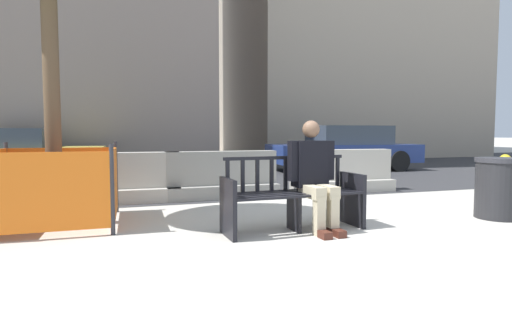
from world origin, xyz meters
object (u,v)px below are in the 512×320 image
at_px(jersey_barrier_right, 342,174).
at_px(car_sedan_mid, 344,148).
at_px(seated_person, 314,173).
at_px(jersey_barrier_left, 119,182).
at_px(construction_fence, 55,184).
at_px(fire_hydrant, 504,181).
at_px(car_taxi_near, 15,155).
at_px(jersey_barrier_centre, 222,179).
at_px(trash_bin, 498,188).
at_px(street_bench, 293,197).

bearing_deg(jersey_barrier_right, car_sedan_mid, 59.56).
xyz_separation_m(seated_person, jersey_barrier_left, (-2.28, 2.71, -0.35)).
relative_size(seated_person, jersey_barrier_right, 0.65).
xyz_separation_m(construction_fence, fire_hydrant, (6.74, -0.53, -0.13)).
xyz_separation_m(jersey_barrier_left, construction_fence, (-0.72, -1.55, 0.18)).
xyz_separation_m(jersey_barrier_left, jersey_barrier_right, (4.23, 0.01, 0.00)).
xyz_separation_m(seated_person, car_taxi_near, (-4.79, 6.73, -0.05)).
relative_size(jersey_barrier_centre, jersey_barrier_left, 1.00).
relative_size(trash_bin, fire_hydrant, 1.01).
bearing_deg(jersey_barrier_right, seated_person, -125.60).
height_order(construction_fence, trash_bin, construction_fence).
distance_m(jersey_barrier_left, construction_fence, 1.72).
distance_m(jersey_barrier_right, car_taxi_near, 7.85).
bearing_deg(car_taxi_near, fire_hydrant, -35.56).
xyz_separation_m(street_bench, jersey_barrier_centre, (-0.27, 2.66, -0.06)).
bearing_deg(fire_hydrant, jersey_barrier_right, 130.72).
xyz_separation_m(street_bench, construction_fence, (-2.76, 1.12, 0.12)).
distance_m(jersey_barrier_right, trash_bin, 2.99).
distance_m(car_taxi_near, car_sedan_mid, 9.15).
bearing_deg(jersey_barrier_right, trash_bin, -75.79).
relative_size(seated_person, jersey_barrier_left, 0.65).
relative_size(street_bench, construction_fence, 1.18).
xyz_separation_m(jersey_barrier_centre, jersey_barrier_left, (-1.76, 0.01, 0.00)).
xyz_separation_m(seated_person, construction_fence, (-3.01, 1.16, -0.17)).
height_order(seated_person, trash_bin, seated_person).
xyz_separation_m(jersey_barrier_right, trash_bin, (0.73, -2.89, 0.08)).
xyz_separation_m(car_sedan_mid, trash_bin, (-1.68, -7.01, -0.28)).
distance_m(car_taxi_near, trash_bin, 10.18).
relative_size(street_bench, jersey_barrier_left, 0.85).
height_order(jersey_barrier_centre, construction_fence, construction_fence).
height_order(seated_person, jersey_barrier_left, seated_person).
relative_size(construction_fence, fire_hydrant, 1.78).
bearing_deg(seated_person, car_sedan_mid, 57.44).
xyz_separation_m(jersey_barrier_left, trash_bin, (4.96, -2.89, 0.08)).
height_order(car_sedan_mid, trash_bin, car_sedan_mid).
relative_size(jersey_barrier_left, car_taxi_near, 0.50).
xyz_separation_m(jersey_barrier_left, fire_hydrant, (6.02, -2.08, 0.05)).
bearing_deg(jersey_barrier_right, car_taxi_near, 149.21).
distance_m(seated_person, car_taxi_near, 8.26).
bearing_deg(construction_fence, jersey_barrier_left, 64.88).
relative_size(jersey_barrier_right, trash_bin, 2.45).
distance_m(jersey_barrier_left, fire_hydrant, 6.37).
distance_m(jersey_barrier_centre, car_taxi_near, 5.88).
bearing_deg(jersey_barrier_left, fire_hydrant, -19.04).
bearing_deg(jersey_barrier_right, street_bench, -129.38).
relative_size(car_taxi_near, fire_hydrant, 4.93).
height_order(jersey_barrier_centre, car_taxi_near, car_taxi_near).
xyz_separation_m(construction_fence, car_taxi_near, (-1.79, 5.57, 0.12)).
bearing_deg(jersey_barrier_centre, car_sedan_mid, 40.20).
distance_m(trash_bin, fire_hydrant, 1.33).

